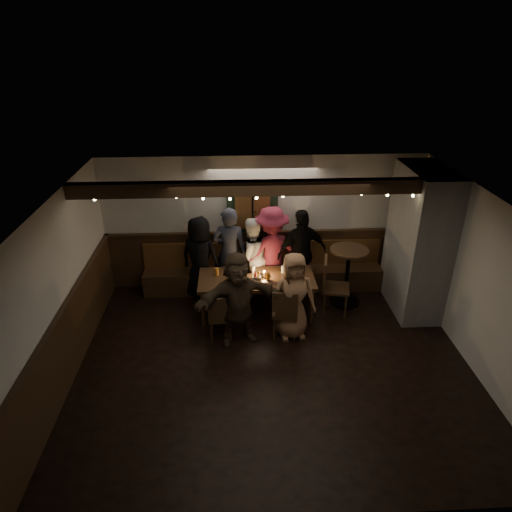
{
  "coord_description": "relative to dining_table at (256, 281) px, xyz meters",
  "views": [
    {
      "loc": [
        -0.55,
        -5.53,
        4.63
      ],
      "look_at": [
        -0.18,
        1.6,
        1.05
      ],
      "focal_mm": 32.0,
      "sensor_mm": 36.0,
      "label": 1
    }
  ],
  "objects": [
    {
      "name": "chair_near_right",
      "position": [
        0.43,
        -0.75,
        -0.15
      ],
      "size": [
        0.48,
        0.48,
        0.91
      ],
      "color": "#311E12",
      "rests_on": "ground"
    },
    {
      "name": "dining_table",
      "position": [
        0.0,
        0.0,
        0.0
      ],
      "size": [
        2.03,
        0.87,
        0.88
      ],
      "color": "#311E12",
      "rests_on": "ground"
    },
    {
      "name": "room",
      "position": [
        1.24,
        0.02,
        0.41
      ],
      "size": [
        6.02,
        5.01,
        2.62
      ],
      "color": "black",
      "rests_on": "ground"
    },
    {
      "name": "person_d",
      "position": [
        0.32,
        0.71,
        0.22
      ],
      "size": [
        1.29,
        0.98,
        1.76
      ],
      "primitive_type": "imported",
      "rotation": [
        0.0,
        0.0,
        3.47
      ],
      "color": "maroon",
      "rests_on": "ground"
    },
    {
      "name": "person_c",
      "position": [
        -0.07,
        0.69,
        0.12
      ],
      "size": [
        0.92,
        0.82,
        1.57
      ],
      "primitive_type": "imported",
      "rotation": [
        0.0,
        0.0,
        3.5
      ],
      "color": "silver",
      "rests_on": "ground"
    },
    {
      "name": "person_g",
      "position": [
        0.56,
        -0.68,
        0.09
      ],
      "size": [
        0.79,
        0.57,
        1.51
      ],
      "primitive_type": "imported",
      "rotation": [
        0.0,
        0.0,
        0.13
      ],
      "color": "#9D6F4D",
      "rests_on": "ground"
    },
    {
      "name": "high_top",
      "position": [
        1.68,
        0.28,
        0.03
      ],
      "size": [
        0.69,
        0.69,
        1.1
      ],
      "color": "black",
      "rests_on": "ground"
    },
    {
      "name": "person_a",
      "position": [
        -1.01,
        0.67,
        0.14
      ],
      "size": [
        0.93,
        0.79,
        1.61
      ],
      "primitive_type": "imported",
      "rotation": [
        0.0,
        0.0,
        2.72
      ],
      "color": "black",
      "rests_on": "ground"
    },
    {
      "name": "person_e",
      "position": [
        0.88,
        0.69,
        0.19
      ],
      "size": [
        1.08,
        0.68,
        1.71
      ],
      "primitive_type": "imported",
      "rotation": [
        0.0,
        0.0,
        3.43
      ],
      "color": "black",
      "rests_on": "ground"
    },
    {
      "name": "chair_near_left",
      "position": [
        -0.63,
        -0.75,
        -0.19
      ],
      "size": [
        0.38,
        0.38,
        0.84
      ],
      "color": "#311E12",
      "rests_on": "ground"
    },
    {
      "name": "person_f",
      "position": [
        -0.34,
        -0.79,
        0.14
      ],
      "size": [
        1.55,
        0.87,
        1.6
      ],
      "primitive_type": "imported",
      "rotation": [
        0.0,
        0.0,
        0.28
      ],
      "color": "#3C2D20",
      "rests_on": "ground"
    },
    {
      "name": "person_b",
      "position": [
        -0.46,
        0.72,
        0.22
      ],
      "size": [
        0.69,
        0.49,
        1.77
      ],
      "primitive_type": "imported",
      "rotation": [
        0.0,
        0.0,
        3.04
      ],
      "color": "#2A2E3C",
      "rests_on": "ground"
    },
    {
      "name": "chair_end",
      "position": [
        1.32,
        0.0,
        -0.08
      ],
      "size": [
        0.56,
        0.56,
        1.04
      ],
      "color": "#311E12",
      "rests_on": "ground"
    }
  ]
}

